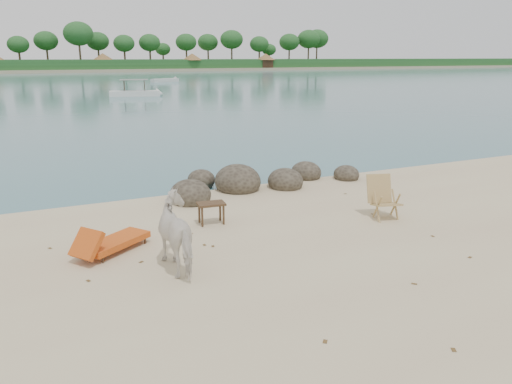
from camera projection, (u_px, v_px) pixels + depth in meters
water at (46, 79)px, 88.14m from camera, size 400.00×400.00×0.00m
far_shore at (32, 69)px, 158.05m from camera, size 420.00×90.00×1.40m
far_scenery at (35, 59)px, 128.13m from camera, size 420.00×18.00×9.50m
boulders at (252, 183)px, 15.02m from camera, size 6.36×2.85×1.02m
cow at (182, 234)px, 9.22m from camera, size 0.87×1.68×1.37m
side_table at (211, 215)px, 11.77m from camera, size 0.68×0.47×0.51m
lounge_chair at (115, 239)px, 10.14m from camera, size 1.86×1.56×0.55m
deck_chair at (387, 199)px, 12.10m from camera, size 0.85×0.89×1.04m
boat_mid at (134, 82)px, 50.40m from camera, size 5.72×2.48×2.73m
boat_far at (165, 80)px, 79.18m from camera, size 5.40×2.98×0.62m
dead_leaves at (275, 267)px, 9.45m from camera, size 8.12×7.35×0.00m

